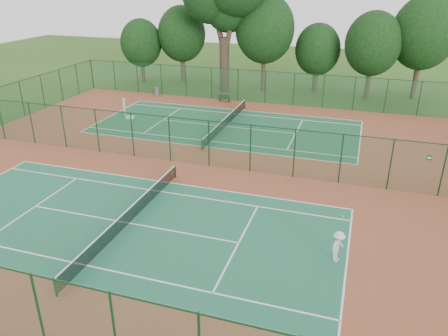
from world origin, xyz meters
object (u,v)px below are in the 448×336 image
at_px(player_near, 338,247).
at_px(kit_bag, 130,117).
at_px(player_far, 124,107).
at_px(bench, 224,98).
at_px(trash_bin, 157,92).

bearing_deg(player_near, kit_bag, 69.87).
distance_m(player_near, kit_bag, 27.33).
height_order(player_far, bench, player_far).
relative_size(player_far, trash_bin, 1.67).
bearing_deg(player_near, player_far, 69.86).
xyz_separation_m(player_near, player_far, (-22.16, 18.35, 0.02)).
relative_size(player_far, bench, 1.28).
distance_m(player_near, player_far, 28.77).
height_order(bench, kit_bag, bench).
bearing_deg(player_far, bench, 111.02).
height_order(trash_bin, kit_bag, trash_bin).
relative_size(player_near, trash_bin, 1.62).
distance_m(player_far, bench, 11.12).
bearing_deg(kit_bag, trash_bin, 85.29).
bearing_deg(trash_bin, player_far, -88.52).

